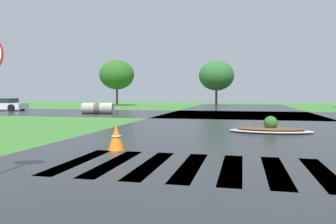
{
  "coord_description": "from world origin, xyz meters",
  "views": [
    {
      "loc": [
        0.21,
        -2.6,
        1.61
      ],
      "look_at": [
        -2.95,
        11.26,
        0.82
      ],
      "focal_mm": 35.06,
      "sensor_mm": 36.0,
      "label": 1
    }
  ],
  "objects_px": {
    "car_white_sedan": "(3,105)",
    "drainage_pipe_stack": "(98,108)",
    "median_island": "(271,129)",
    "traffic_cone": "(116,138)"
  },
  "relations": [
    {
      "from": "car_white_sedan",
      "to": "traffic_cone",
      "type": "height_order",
      "value": "car_white_sedan"
    },
    {
      "from": "car_white_sedan",
      "to": "drainage_pipe_stack",
      "type": "distance_m",
      "value": 11.44
    },
    {
      "from": "traffic_cone",
      "to": "car_white_sedan",
      "type": "bearing_deg",
      "value": 135.89
    },
    {
      "from": "median_island",
      "to": "drainage_pipe_stack",
      "type": "height_order",
      "value": "drainage_pipe_stack"
    },
    {
      "from": "drainage_pipe_stack",
      "to": "car_white_sedan",
      "type": "bearing_deg",
      "value": 166.49
    },
    {
      "from": "median_island",
      "to": "traffic_cone",
      "type": "distance_m",
      "value": 7.27
    },
    {
      "from": "drainage_pipe_stack",
      "to": "traffic_cone",
      "type": "height_order",
      "value": "drainage_pipe_stack"
    },
    {
      "from": "car_white_sedan",
      "to": "drainage_pipe_stack",
      "type": "relative_size",
      "value": 1.76
    },
    {
      "from": "car_white_sedan",
      "to": "drainage_pipe_stack",
      "type": "height_order",
      "value": "car_white_sedan"
    },
    {
      "from": "median_island",
      "to": "drainage_pipe_stack",
      "type": "xyz_separation_m",
      "value": [
        -12.58,
        10.2,
        0.31
      ]
    }
  ]
}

